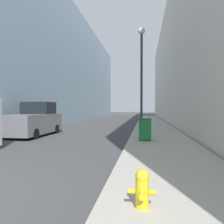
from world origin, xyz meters
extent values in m
cube|color=#ADA89E|center=(5.52, 18.00, 0.06)|extent=(3.43, 60.00, 0.13)
cube|color=#849EB2|center=(-10.59, 26.00, 7.89)|extent=(12.00, 60.00, 15.77)
cube|color=beige|center=(13.33, 26.00, 7.58)|extent=(12.00, 60.00, 15.17)
cylinder|color=yellow|center=(4.63, 0.63, 0.37)|extent=(0.23, 0.23, 0.49)
sphere|color=yellow|center=(4.63, 0.63, 0.66)|extent=(0.24, 0.24, 0.24)
cylinder|color=yellow|center=(4.63, 0.63, 0.73)|extent=(0.06, 0.06, 0.05)
cylinder|color=yellow|center=(4.63, 0.46, 0.40)|extent=(0.11, 0.12, 0.11)
cylinder|color=yellow|center=(4.45, 0.63, 0.40)|extent=(0.12, 0.09, 0.09)
cylinder|color=yellow|center=(4.80, 0.63, 0.40)|extent=(0.12, 0.09, 0.09)
cube|color=#1E7538|center=(4.68, 8.51, 0.68)|extent=(0.64, 0.55, 1.05)
cube|color=#16572A|center=(4.68, 8.51, 1.25)|extent=(0.66, 0.57, 0.08)
cylinder|color=black|center=(4.41, 8.74, 0.21)|extent=(0.05, 0.16, 0.16)
cylinder|color=black|center=(4.95, 8.74, 0.21)|extent=(0.05, 0.16, 0.16)
cylinder|color=#2D332D|center=(4.46, 10.60, 0.25)|extent=(0.28, 0.28, 0.25)
cylinder|color=#2D332D|center=(4.46, 10.60, 3.29)|extent=(0.15, 0.15, 6.32)
sphere|color=silver|center=(4.46, 10.60, 6.62)|extent=(0.43, 0.43, 0.43)
cube|color=slate|center=(-2.70, 10.39, 0.80)|extent=(2.11, 4.94, 1.25)
cube|color=black|center=(-2.70, 11.26, 1.84)|extent=(1.94, 1.58, 0.83)
cylinder|color=black|center=(-3.68, 11.92, 0.32)|extent=(0.24, 0.64, 0.64)
cylinder|color=black|center=(-1.72, 11.92, 0.32)|extent=(0.24, 0.64, 0.64)
cylinder|color=black|center=(-3.68, 8.86, 0.32)|extent=(0.24, 0.64, 0.64)
cylinder|color=black|center=(-1.72, 8.86, 0.32)|extent=(0.24, 0.64, 0.64)
camera|label=1|loc=(4.67, -3.11, 1.83)|focal=35.00mm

